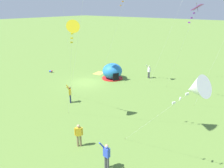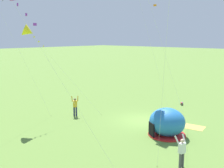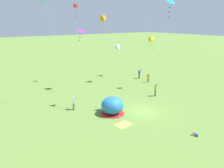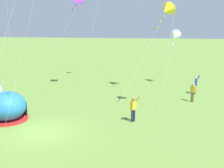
{
  "view_description": "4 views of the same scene",
  "coord_description": "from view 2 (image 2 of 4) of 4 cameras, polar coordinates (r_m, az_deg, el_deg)",
  "views": [
    {
      "loc": [
        18.91,
        19.11,
        9.37
      ],
      "look_at": [
        2.14,
        5.92,
        1.71
      ],
      "focal_mm": 35.0,
      "sensor_mm": 36.0,
      "label": 1
    },
    {
      "loc": [
        -12.98,
        18.36,
        7.35
      ],
      "look_at": [
        1.58,
        2.27,
        3.43
      ],
      "focal_mm": 42.0,
      "sensor_mm": 36.0,
      "label": 2
    },
    {
      "loc": [
        -17.55,
        -17.95,
        10.63
      ],
      "look_at": [
        -1.4,
        4.49,
        2.68
      ],
      "focal_mm": 35.0,
      "sensor_mm": 36.0,
      "label": 3
    },
    {
      "loc": [
        7.51,
        -14.42,
        6.53
      ],
      "look_at": [
        3.42,
        5.65,
        2.1
      ],
      "focal_mm": 42.0,
      "sensor_mm": 36.0,
      "label": 4
    }
  ],
  "objects": [
    {
      "name": "ground_plane",
      "position": [
        23.66,
        6.6,
        -7.92
      ],
      "size": [
        300.0,
        300.0,
        0.0
      ],
      "primitive_type": "plane",
      "color": "olive"
    },
    {
      "name": "popup_tent",
      "position": [
        20.31,
        11.89,
        -8.21
      ],
      "size": [
        2.81,
        2.81,
        2.1
      ],
      "color": "#2672BF",
      "rests_on": "ground"
    },
    {
      "name": "picnic_blanket",
      "position": [
        22.88,
        17.33,
        -8.95
      ],
      "size": [
        1.89,
        1.56,
        0.01
      ],
      "primitive_type": "cube",
      "rotation": [
        0.0,
        0.0,
        0.17
      ],
      "color": "gold",
      "rests_on": "ground"
    },
    {
      "name": "toddler_crawling",
      "position": [
        29.69,
        14.95,
        -4.09
      ],
      "size": [
        0.36,
        0.55,
        0.32
      ],
      "color": "blue",
      "rests_on": "ground"
    },
    {
      "name": "person_near_tent",
      "position": [
        24.76,
        -8.03,
        -4.72
      ],
      "size": [
        0.68,
        0.72,
        1.89
      ],
      "color": "#1E2347",
      "rests_on": "ground"
    },
    {
      "name": "person_flying_kite",
      "position": [
        15.75,
        14.95,
        -13.9
      ],
      "size": [
        0.59,
        0.7,
        1.89
      ],
      "color": "#4C4C51",
      "rests_on": "ground"
    },
    {
      "name": "kite_yellow",
      "position": [
        23.73,
        -17.7,
        10.82
      ],
      "size": [
        4.29,
        5.91,
        8.42
      ],
      "color": "silver",
      "rests_on": "ground"
    }
  ]
}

